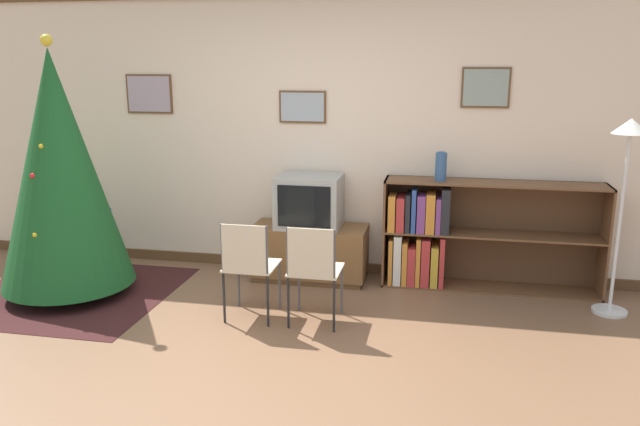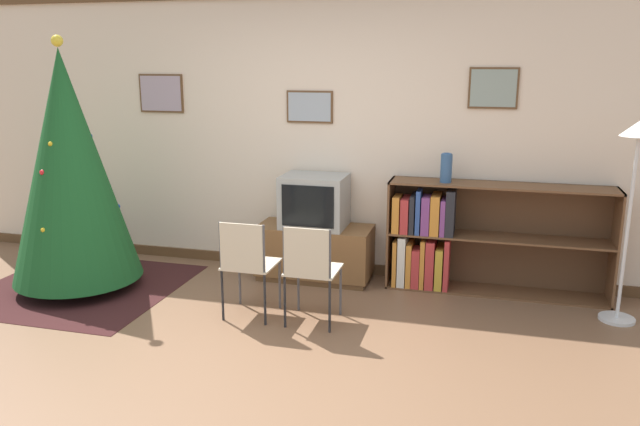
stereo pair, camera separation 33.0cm
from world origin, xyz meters
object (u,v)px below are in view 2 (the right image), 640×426
folding_chair_left (247,263)px  folding_chair_right (310,268)px  television (314,201)px  bookshelf (456,239)px  vase (446,168)px  standing_lamp (635,169)px  tv_console (315,252)px  christmas_tree (69,167)px

folding_chair_left → folding_chair_right: same height
television → bookshelf: 1.34m
folding_chair_right → vase: size_ratio=3.16×
television → bookshelf: (1.31, 0.07, -0.29)m
folding_chair_right → bookshelf: size_ratio=0.42×
standing_lamp → tv_console: bearing=173.0°
christmas_tree → standing_lamp: size_ratio=1.40×
folding_chair_right → bookshelf: bearing=47.2°
bookshelf → tv_console: bearing=-177.0°
christmas_tree → television: bearing=22.0°
television → standing_lamp: (2.62, -0.32, 0.47)m
folding_chair_left → bookshelf: bearing=35.7°
tv_console → vase: size_ratio=4.16×
christmas_tree → bookshelf: (3.32, 0.88, -0.65)m
folding_chair_right → standing_lamp: bearing=17.3°
television → bookshelf: size_ratio=0.31×
christmas_tree → tv_console: bearing=22.0°
tv_console → bookshelf: 1.33m
bookshelf → vase: 0.66m
folding_chair_left → standing_lamp: (2.88, 0.74, 0.76)m
christmas_tree → tv_console: (2.01, 0.81, -0.86)m
television → folding_chair_right: 1.13m
folding_chair_left → christmas_tree: bearing=172.0°
folding_chair_right → folding_chair_left: bearing=180.0°
bookshelf → vase: vase is taller
bookshelf → standing_lamp: (1.31, -0.39, 0.76)m
bookshelf → vase: size_ratio=7.46×
television → vase: size_ratio=2.29×
folding_chair_left → vase: (1.45, 1.10, 0.65)m
christmas_tree → standing_lamp: bearing=6.0°
television → folding_chair_left: television is taller
folding_chair_left → standing_lamp: standing_lamp is taller
christmas_tree → tv_console: size_ratio=2.08×
vase → christmas_tree: bearing=-165.0°
folding_chair_right → bookshelf: 1.54m
standing_lamp → folding_chair_right: bearing=-162.7°
bookshelf → vase: bearing=-167.2°
christmas_tree → bookshelf: size_ratio=1.16×
tv_console → standing_lamp: 2.82m
television → folding_chair_right: bearing=-76.1°
christmas_tree → television: 2.20m
tv_console → folding_chair_right: (0.26, -1.06, 0.21)m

